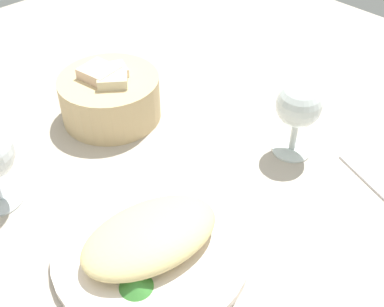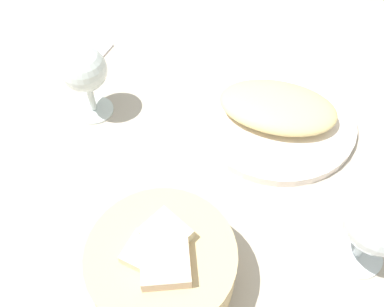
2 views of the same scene
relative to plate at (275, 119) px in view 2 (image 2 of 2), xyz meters
The scene contains 8 objects.
ground_plane 15.00cm from the plate, 40.81° to the left, with size 140.00×140.00×2.00cm, color #B8AB9B.
plate is the anchor object (origin of this frame).
omelette 2.58cm from the plate, ahead, with size 17.74×10.86×3.77cm, color #E4CD87.
lettuce_garnish 6.21cm from the plate, 146.22° to the right, with size 4.02×4.02×1.53cm, color #3C8734.
bread_basket 30.36cm from the plate, 62.70° to the left, with size 16.40×16.40×9.11cm.
wine_glass_near 29.49cm from the plate, ahead, with size 6.75×6.75×12.01cm.
wine_glass_far 24.65cm from the plate, 113.58° to the left, with size 7.77×7.77×12.57cm.
folded_napkin 36.15cm from the plate, 19.71° to the right, with size 11.00×7.00×0.80cm, color white.
Camera 2 is at (-2.45, 35.68, 48.90)cm, focal length 39.41 mm.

